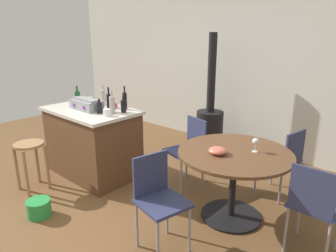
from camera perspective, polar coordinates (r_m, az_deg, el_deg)
name	(u,v)px	position (r m, az deg, el deg)	size (l,w,h in m)	color
ground_plane	(103,206)	(3.73, -11.88, -14.24)	(8.80, 8.80, 0.00)	brown
back_wall	(235,67)	(5.35, 12.34, 10.59)	(8.00, 0.10, 2.70)	beige
kitchen_island	(93,142)	(4.37, -13.72, -2.83)	(1.28, 0.82, 0.93)	brown
wooden_stool	(30,155)	(4.17, -24.10, -4.89)	(0.35, 0.35, 0.62)	#A37A4C
dining_table	(234,167)	(3.27, 12.09, -7.45)	(1.16, 1.16, 0.75)	black
folding_chair_near	(189,147)	(3.92, 3.87, -3.82)	(0.49, 0.49, 0.88)	navy
folding_chair_far	(158,195)	(2.81, -1.81, -12.66)	(0.48, 0.48, 0.88)	navy
folding_chair_left	(314,203)	(2.97, 25.40, -12.70)	(0.40, 0.40, 0.88)	navy
folding_chair_right	(284,158)	(3.88, 20.61, -5.52)	(0.47, 0.47, 0.85)	navy
wood_stove	(210,123)	(5.13, 7.70, 0.59)	(0.44, 0.45, 1.91)	black
toolbox	(87,104)	(4.21, -14.82, 3.91)	(0.46, 0.25, 0.15)	gray
bottle_0	(99,108)	(3.97, -12.55, 3.32)	(0.07, 0.07, 0.19)	black
bottle_1	(125,100)	(4.11, -7.98, 4.69)	(0.06, 0.06, 0.31)	black
bottle_2	(78,98)	(4.47, -16.35, 4.99)	(0.07, 0.07, 0.28)	#194C23
bottle_3	(112,104)	(3.94, -10.28, 3.96)	(0.07, 0.07, 0.29)	#B7B2AD
bottle_4	(103,97)	(4.39, -11.86, 5.23)	(0.07, 0.07, 0.30)	#B7B2AD
bottle_5	(109,102)	(4.01, -10.83, 4.30)	(0.06, 0.06, 0.32)	black
bottle_6	(123,106)	(3.97, -8.23, 3.71)	(0.07, 0.07, 0.22)	black
cup_0	(114,105)	(4.20, -9.89, 3.76)	(0.11, 0.07, 0.08)	#DB6651
cup_1	(107,113)	(3.82, -11.20, 2.45)	(0.12, 0.08, 0.09)	white
cup_2	(90,100)	(4.58, -14.17, 4.67)	(0.12, 0.08, 0.09)	tan
wine_glass	(256,142)	(3.22, 15.90, -2.83)	(0.07, 0.07, 0.14)	silver
serving_bowl	(218,151)	(3.10, 9.18, -4.52)	(0.18, 0.18, 0.07)	#DB6651
plastic_bucket	(39,208)	(3.72, -22.75, -13.79)	(0.25, 0.25, 0.18)	green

